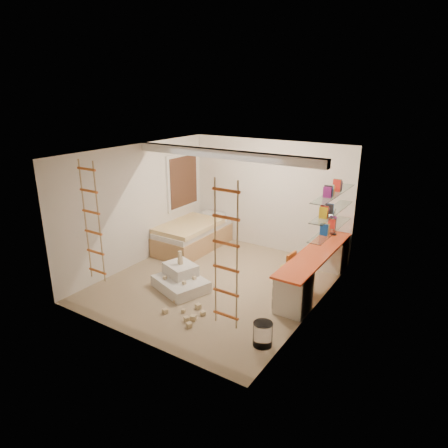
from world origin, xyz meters
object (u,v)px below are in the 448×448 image
Objects in this scene: bed at (193,235)px; swivel_chair at (290,278)px; desk at (315,268)px; play_platform at (181,280)px.

swivel_chair reaches higher than bed.
desk is at bearing -6.49° from bed.
desk is 3.47× the size of swivel_chair.
desk is 1.40× the size of bed.
play_platform is (-2.17, -1.41, -0.23)m from desk.
bed is at bearing 120.10° from play_platform.
swivel_chair is 0.68× the size of play_platform.
desk is 3.22m from bed.
swivel_chair is at bearing -15.29° from bed.
bed is 2.48× the size of swivel_chair.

